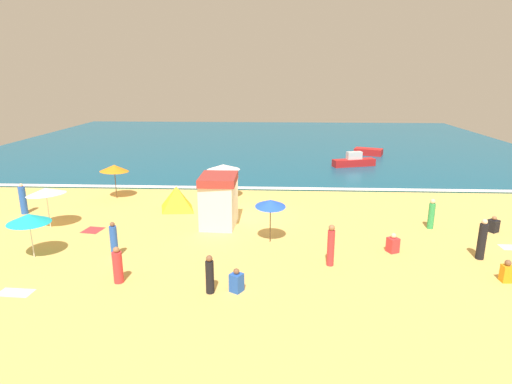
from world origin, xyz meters
TOP-DOWN VIEW (x-y plane):
  - ground_plane at (0.00, 0.00)m, footprint 60.00×60.00m
  - ocean_water at (0.00, 28.00)m, footprint 60.00×44.00m
  - wave_breaker_foam at (0.00, 6.30)m, footprint 57.00×0.70m
  - lifeguard_cabana at (-1.19, -1.45)m, footprint 1.94×2.54m
  - beach_umbrella_0 at (-9.15, -6.13)m, footprint 2.28×2.27m
  - beach_umbrella_1 at (-8.84, 3.57)m, footprint 2.50×2.49m
  - beach_umbrella_2 at (-1.57, 3.86)m, footprint 3.13×3.13m
  - beach_umbrella_3 at (1.68, -3.74)m, footprint 1.69×1.72m
  - beach_umbrella_4 at (-10.40, -2.26)m, footprint 2.86×2.86m
  - beach_tent at (-4.17, 1.26)m, footprint 2.71×2.62m
  - beachgoer_0 at (11.29, -7.56)m, footprint 0.39×0.39m
  - beachgoer_1 at (-0.55, -9.03)m, footprint 0.45×0.45m
  - beachgoer_2 at (-13.19, 0.04)m, footprint 0.42×0.42m
  - beachgoer_4 at (13.53, -1.76)m, footprint 0.64×0.64m
  - beachgoer_5 at (10.37, -1.40)m, footprint 0.47×0.47m
  - beachgoer_6 at (0.46, -8.87)m, footprint 0.60×0.60m
  - beachgoer_7 at (11.26, -5.33)m, footprint 0.48×0.48m
  - beachgoer_8 at (4.36, -6.34)m, footprint 0.41×0.41m
  - beachgoer_9 at (-5.42, -5.95)m, footprint 0.41×0.41m
  - beachgoer_10 at (7.48, -4.75)m, footprint 0.61×0.61m
  - beachgoer_11 at (-4.37, -8.36)m, footprint 0.53×0.53m
  - beach_towel_0 at (-7.91, -2.57)m, footprint 1.09×1.15m
  - beach_towel_2 at (-8.06, -9.41)m, footprint 1.35×0.74m
  - small_boat_0 at (11.38, 20.04)m, footprint 3.05×2.27m
  - small_boat_1 at (8.92, 14.37)m, footprint 3.98×1.98m

SIDE VIEW (x-z plane):
  - ground_plane at x=0.00m, z-range 0.00..0.00m
  - beach_towel_0 at x=-7.91m, z-range 0.00..0.01m
  - beach_towel_2 at x=-8.06m, z-range 0.00..0.01m
  - ocean_water at x=0.00m, z-range 0.00..0.10m
  - wave_breaker_foam at x=0.00m, z-range 0.10..0.11m
  - beachgoer_4 at x=13.53m, z-range -0.08..0.81m
  - beachgoer_10 at x=7.48m, z-range -0.07..0.88m
  - beachgoer_6 at x=0.46m, z-range -0.07..0.89m
  - beachgoer_0 at x=11.29m, z-range -0.05..0.89m
  - small_boat_0 at x=11.38m, z-range 0.10..0.75m
  - small_boat_1 at x=8.92m, z-range -0.12..1.20m
  - beachgoer_11 at x=-4.37m, z-range -0.06..1.48m
  - beachgoer_1 at x=-0.55m, z-range -0.04..1.51m
  - beach_tent at x=-4.17m, z-range 0.00..1.50m
  - beachgoer_5 at x=10.37m, z-range -0.04..1.64m
  - beachgoer_9 at x=-5.42m, z-range -0.05..1.66m
  - beachgoer_2 at x=-13.19m, z-range -0.07..1.81m
  - beachgoer_7 at x=11.26m, z-range -0.06..1.86m
  - beachgoer_8 at x=4.36m, z-range -0.03..1.86m
  - lifeguard_cabana at x=-1.19m, z-range 0.03..2.88m
  - beach_umbrella_0 at x=-9.15m, z-range 0.82..2.94m
  - beach_umbrella_3 at x=1.68m, z-range 0.88..3.16m
  - beach_umbrella_4 at x=-10.40m, z-range 0.91..3.24m
  - beach_umbrella_1 at x=-8.84m, z-range 0.90..3.25m
  - beach_umbrella_2 at x=-1.57m, z-range 0.98..3.36m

